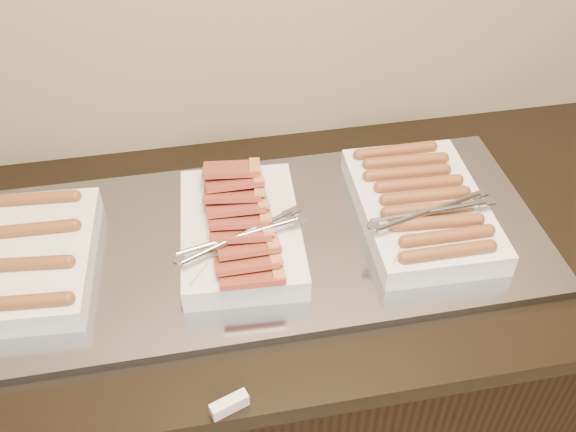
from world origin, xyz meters
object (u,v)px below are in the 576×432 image
Objects in this scene: counter at (251,372)px; dish_right at (421,206)px; dish_left at (33,257)px; dish_center at (240,229)px; warming_tray at (248,243)px.

dish_right is (0.37, -0.00, 0.50)m from counter.
counter is 5.89× the size of dish_left.
dish_center reaches higher than dish_left.
warming_tray is 3.43× the size of dish_left.
warming_tray is at bearing 20.49° from dish_center.
dish_left is (-0.40, 0.00, 0.50)m from counter.
dish_center is (0.40, -0.00, 0.01)m from dish_left.
warming_tray is 0.41m from dish_left.
warming_tray is at bearing 0.00° from counter.
dish_right reaches higher than warming_tray.
dish_center is at bearing -163.22° from warming_tray.
warming_tray is 0.36m from dish_right.
dish_right is (0.37, 0.00, -0.00)m from dish_center.
counter is 0.46m from warming_tray.
dish_right reaches higher than dish_left.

